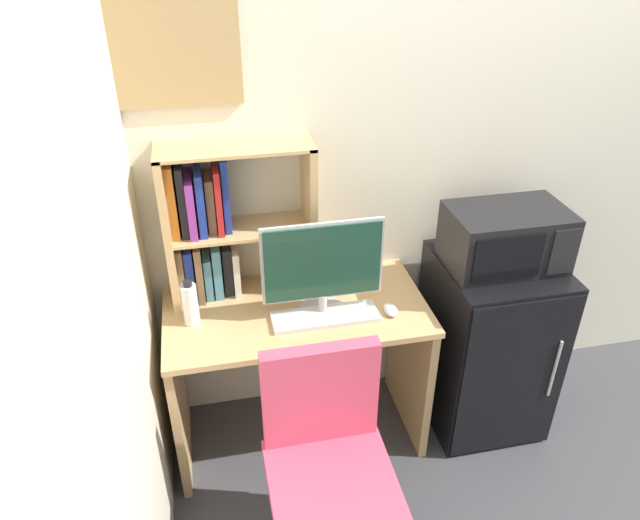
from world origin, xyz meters
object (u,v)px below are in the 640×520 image
at_px(desk_chair, 328,482).
at_px(monitor, 323,267).
at_px(microwave, 506,238).
at_px(hutch_bookshelf, 218,225).
at_px(water_bottle, 190,304).
at_px(mini_fridge, 487,342).
at_px(computer_mouse, 391,310).
at_px(wall_corkboard, 147,37).
at_px(keyboard, 325,317).

bearing_deg(desk_chair, monitor, 80.05).
bearing_deg(microwave, hutch_bookshelf, 169.79).
xyz_separation_m(monitor, desk_chair, (-0.10, -0.56, -0.60)).
relative_size(water_bottle, microwave, 0.41).
bearing_deg(monitor, mini_fridge, 2.15).
bearing_deg(computer_mouse, hutch_bookshelf, 155.56).
height_order(hutch_bookshelf, monitor, hutch_bookshelf).
height_order(computer_mouse, wall_corkboard, wall_corkboard).
bearing_deg(computer_mouse, mini_fridge, 9.27).
distance_m(hutch_bookshelf, mini_fridge, 1.41).
relative_size(hutch_bookshelf, mini_fridge, 0.77).
bearing_deg(water_bottle, microwave, -0.62).
xyz_separation_m(water_bottle, microwave, (1.37, -0.01, 0.16)).
distance_m(monitor, microwave, 0.83).
bearing_deg(water_bottle, desk_chair, -53.80).
height_order(monitor, wall_corkboard, wall_corkboard).
distance_m(monitor, mini_fridge, 1.00).
distance_m(computer_mouse, microwave, 0.60).
relative_size(hutch_bookshelf, water_bottle, 3.33).
distance_m(water_bottle, desk_chair, 0.89).
height_order(mini_fridge, desk_chair, desk_chair).
xyz_separation_m(hutch_bookshelf, keyboard, (0.40, -0.29, -0.33)).
height_order(computer_mouse, microwave, microwave).
height_order(monitor, keyboard, monitor).
distance_m(mini_fridge, wall_corkboard, 2.02).
relative_size(computer_mouse, wall_corkboard, 0.14).
xyz_separation_m(hutch_bookshelf, water_bottle, (-0.15, -0.21, -0.24)).
xyz_separation_m(keyboard, mini_fridge, (0.82, 0.07, -0.34)).
relative_size(monitor, keyboard, 1.12).
bearing_deg(computer_mouse, wall_corkboard, 155.07).
bearing_deg(mini_fridge, microwave, 89.56).
bearing_deg(computer_mouse, keyboard, 176.37).
distance_m(monitor, desk_chair, 0.83).
xyz_separation_m(hutch_bookshelf, wall_corkboard, (-0.18, 0.09, 0.75)).
bearing_deg(keyboard, mini_fridge, 4.87).
bearing_deg(hutch_bookshelf, computer_mouse, -24.44).
xyz_separation_m(hutch_bookshelf, desk_chair, (0.30, -0.82, -0.71)).
height_order(hutch_bookshelf, microwave, hutch_bookshelf).
bearing_deg(computer_mouse, monitor, 168.71).
distance_m(keyboard, desk_chair, 0.66).
relative_size(computer_mouse, mini_fridge, 0.11).
xyz_separation_m(monitor, keyboard, (0.00, -0.04, -0.22)).
distance_m(water_bottle, wall_corkboard, 1.04).
distance_m(mini_fridge, desk_chair, 1.10).
bearing_deg(computer_mouse, desk_chair, -127.20).
height_order(keyboard, water_bottle, water_bottle).
bearing_deg(mini_fridge, desk_chair, -147.23).
bearing_deg(hutch_bookshelf, desk_chair, -69.78).
relative_size(desk_chair, wall_corkboard, 1.39).
bearing_deg(desk_chair, mini_fridge, 32.77).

